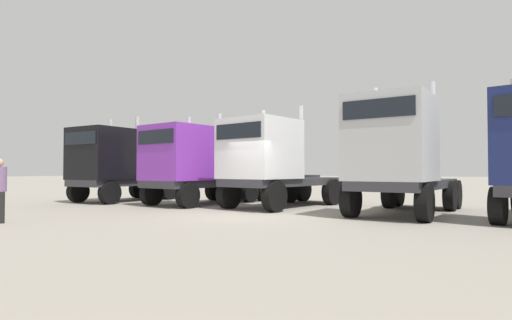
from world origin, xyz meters
TOP-DOWN VIEW (x-y plane):
  - ground at (0.00, 0.00)m, footprint 200.00×200.00m
  - semi_truck_black at (-8.49, 2.31)m, footprint 2.78×6.07m
  - semi_truck_purple at (-4.16, 2.66)m, footprint 3.37×6.46m
  - semi_truck_white at (-0.48, 3.08)m, footprint 3.60×6.78m
  - semi_truck_silver at (4.41, 2.44)m, footprint 3.06×6.61m

SIDE VIEW (x-z plane):
  - ground at x=0.00m, z-range 0.00..0.00m
  - semi_truck_purple at x=-4.16m, z-range -0.21..3.71m
  - semi_truck_black at x=-8.49m, z-range -0.24..3.77m
  - semi_truck_white at x=-0.48m, z-range -0.20..3.81m
  - semi_truck_silver at x=4.41m, z-range -0.21..4.17m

